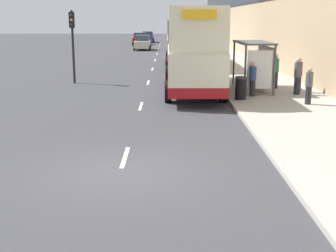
# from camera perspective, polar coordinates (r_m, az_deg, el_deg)

# --- Properties ---
(ground_plane) EXTENTS (220.00, 220.00, 0.00)m
(ground_plane) POSITION_cam_1_polar(r_m,az_deg,el_deg) (11.87, -5.94, -5.68)
(ground_plane) COLOR #38383D
(pavement) EXTENTS (5.00, 93.00, 0.14)m
(pavement) POSITION_cam_1_polar(r_m,az_deg,el_deg) (50.11, 6.02, 8.66)
(pavement) COLOR #A39E93
(pavement) RESTS_ON ground_plane
(lane_mark_0) EXTENTS (0.12, 2.00, 0.01)m
(lane_mark_0) POSITION_cam_1_polar(r_m,az_deg,el_deg) (13.12, -5.37, -3.81)
(lane_mark_0) COLOR silver
(lane_mark_0) RESTS_ON ground_plane
(lane_mark_1) EXTENTS (0.12, 2.00, 0.01)m
(lane_mark_1) POSITION_cam_1_polar(r_m,az_deg,el_deg) (20.68, -3.44, 2.43)
(lane_mark_1) COLOR silver
(lane_mark_1) RESTS_ON ground_plane
(lane_mark_2) EXTENTS (0.12, 2.00, 0.01)m
(lane_mark_2) POSITION_cam_1_polar(r_m,az_deg,el_deg) (28.35, -2.55, 5.31)
(lane_mark_2) COLOR silver
(lane_mark_2) RESTS_ON ground_plane
(lane_mark_3) EXTENTS (0.12, 2.00, 0.01)m
(lane_mark_3) POSITION_cam_1_polar(r_m,az_deg,el_deg) (36.08, -2.04, 6.96)
(lane_mark_3) COLOR silver
(lane_mark_3) RESTS_ON ground_plane
(lane_mark_4) EXTENTS (0.12, 2.00, 0.01)m
(lane_mark_4) POSITION_cam_1_polar(r_m,az_deg,el_deg) (43.82, -1.70, 8.03)
(lane_mark_4) COLOR silver
(lane_mark_4) RESTS_ON ground_plane
(lane_mark_5) EXTENTS (0.12, 2.00, 0.01)m
(lane_mark_5) POSITION_cam_1_polar(r_m,az_deg,el_deg) (51.57, -1.47, 8.77)
(lane_mark_5) COLOR silver
(lane_mark_5) RESTS_ON ground_plane
(lane_mark_6) EXTENTS (0.12, 2.00, 0.01)m
(lane_mark_6) POSITION_cam_1_polar(r_m,az_deg,el_deg) (59.34, -1.29, 9.33)
(lane_mark_6) COLOR silver
(lane_mark_6) RESTS_ON ground_plane
(lane_mark_7) EXTENTS (0.12, 2.00, 0.01)m
(lane_mark_7) POSITION_cam_1_polar(r_m,az_deg,el_deg) (67.10, -1.16, 9.75)
(lane_mark_7) COLOR silver
(lane_mark_7) RESTS_ON ground_plane
(lane_mark_8) EXTENTS (0.12, 2.00, 0.01)m
(lane_mark_8) POSITION_cam_1_polar(r_m,az_deg,el_deg) (74.87, -1.05, 10.09)
(lane_mark_8) COLOR silver
(lane_mark_8) RESTS_ON ground_plane
(bus_shelter) EXTENTS (1.60, 4.20, 2.48)m
(bus_shelter) POSITION_cam_1_polar(r_m,az_deg,el_deg) (24.55, 10.73, 8.30)
(bus_shelter) COLOR #4C4C51
(bus_shelter) RESTS_ON ground_plane
(double_decker_bus_near) EXTENTS (2.85, 10.68, 4.30)m
(double_decker_bus_near) POSITION_cam_1_polar(r_m,az_deg,el_deg) (24.69, 2.88, 9.48)
(double_decker_bus_near) COLOR beige
(double_decker_bus_near) RESTS_ON ground_plane
(double_decker_bus_ahead) EXTENTS (2.85, 11.44, 4.30)m
(double_decker_bus_ahead) POSITION_cam_1_polar(r_m,az_deg,el_deg) (37.88, 1.79, 10.71)
(double_decker_bus_ahead) COLOR beige
(double_decker_bus_ahead) RESTS_ON ground_plane
(car_0) EXTENTS (1.95, 4.01, 1.77)m
(car_0) POSITION_cam_1_polar(r_m,az_deg,el_deg) (77.13, 0.84, 10.81)
(car_0) COLOR navy
(car_0) RESTS_ON ground_plane
(car_1) EXTENTS (2.03, 4.49, 1.74)m
(car_1) POSITION_cam_1_polar(r_m,az_deg,el_deg) (76.92, -2.61, 10.79)
(car_1) COLOR navy
(car_1) RESTS_ON ground_plane
(car_2) EXTENTS (2.03, 4.30, 1.79)m
(car_2) POSITION_cam_1_polar(r_m,az_deg,el_deg) (58.35, -3.26, 10.11)
(car_2) COLOR #B7B799
(car_2) RESTS_ON ground_plane
(car_3) EXTENTS (2.10, 4.18, 1.75)m
(car_3) POSITION_cam_1_polar(r_m,az_deg,el_deg) (69.50, -3.57, 10.55)
(car_3) COLOR maroon
(car_3) RESTS_ON ground_plane
(pedestrian_at_shelter) EXTENTS (0.36, 0.36, 1.81)m
(pedestrian_at_shelter) POSITION_cam_1_polar(r_m,az_deg,el_deg) (25.60, 12.84, 6.56)
(pedestrian_at_shelter) COLOR #23232D
(pedestrian_at_shelter) RESTS_ON ground_plane
(pedestrian_1) EXTENTS (0.32, 0.32, 1.60)m
(pedestrian_1) POSITION_cam_1_polar(r_m,az_deg,el_deg) (21.14, 16.68, 4.76)
(pedestrian_1) COLOR #23232D
(pedestrian_1) RESTS_ON ground_plane
(pedestrian_2) EXTENTS (0.35, 0.35, 1.74)m
(pedestrian_2) POSITION_cam_1_polar(r_m,az_deg,el_deg) (24.57, 15.52, 6.08)
(pedestrian_2) COLOR #23232D
(pedestrian_2) RESTS_ON ground_plane
(pedestrian_3) EXTENTS (0.32, 0.32, 1.62)m
(pedestrian_3) POSITION_cam_1_polar(r_m,az_deg,el_deg) (22.76, 10.17, 5.67)
(pedestrian_3) COLOR #23232D
(pedestrian_3) RESTS_ON ground_plane
(pedestrian_4) EXTENTS (0.35, 0.35, 1.79)m
(pedestrian_4) POSITION_cam_1_polar(r_m,az_deg,el_deg) (23.78, 15.40, 5.93)
(pedestrian_4) COLOR #23232D
(pedestrian_4) RESTS_ON ground_plane
(litter_bin) EXTENTS (0.55, 0.55, 1.05)m
(litter_bin) POSITION_cam_1_polar(r_m,az_deg,el_deg) (21.81, 8.75, 4.62)
(litter_bin) COLOR black
(litter_bin) RESTS_ON ground_plane
(traffic_light_far_kerb) EXTENTS (0.30, 0.32, 4.25)m
(traffic_light_far_kerb) POSITION_cam_1_polar(r_m,az_deg,el_deg) (28.41, -11.70, 10.90)
(traffic_light_far_kerb) COLOR black
(traffic_light_far_kerb) RESTS_ON ground_plane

